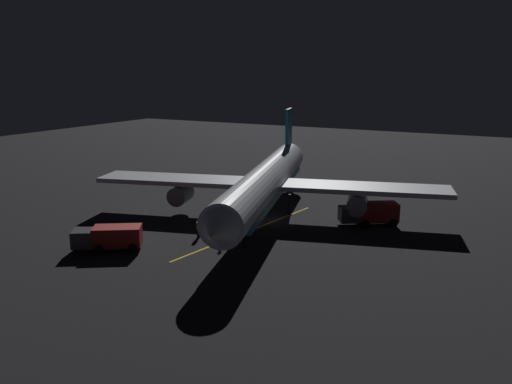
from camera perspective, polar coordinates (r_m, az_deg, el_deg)
The scene contains 9 objects.
ground_plane at distance 56.40m, azimuth 0.96°, elevation -3.16°, with size 180.00×180.00×0.20m, color black.
apron_guide_stripe at distance 52.79m, azimuth -0.61°, elevation -4.18°, with size 0.24×22.32×0.01m, color gold.
airliner at distance 56.00m, azimuth 1.10°, elevation 1.03°, with size 38.19×39.50×10.75m.
baggage_truck at distance 48.48m, azimuth -15.56°, elevation -4.83°, with size 6.12×4.93×2.20m.
catering_truck at distance 55.54m, azimuth 12.35°, elevation -2.31°, with size 6.16×4.86×2.35m.
ground_crew_worker at distance 50.75m, azimuth -6.26°, elevation -3.93°, with size 0.40×0.40×1.74m.
traffic_cone_near_left at distance 53.98m, azimuth -2.52°, elevation -3.53°, with size 0.50×0.50×0.55m.
traffic_cone_near_right at distance 48.36m, azimuth -2.29°, elevation -5.53°, with size 0.50×0.50×0.55m.
traffic_cone_under_wing at distance 46.59m, azimuth -3.95°, elevation -6.28°, with size 0.50×0.50×0.55m.
Camera 1 is at (-24.67, 48.21, 15.66)m, focal length 36.87 mm.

